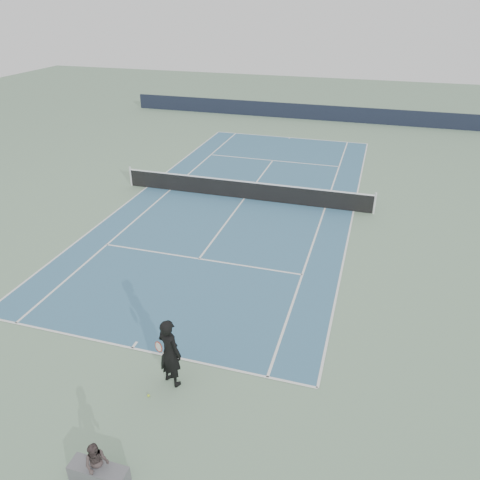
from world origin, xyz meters
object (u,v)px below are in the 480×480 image
(tennis_player, at_px, (170,352))
(tennis_ball, at_px, (148,395))
(spectator_bench, at_px, (98,469))
(tennis_net, at_px, (244,189))

(tennis_player, height_order, tennis_ball, tennis_player)
(tennis_ball, height_order, spectator_bench, spectator_bench)
(tennis_net, relative_size, tennis_player, 6.30)
(tennis_net, xyz_separation_m, spectator_bench, (1.38, -15.88, -0.13))
(tennis_player, relative_size, spectator_bench, 1.51)
(tennis_player, bearing_deg, tennis_ball, -119.47)
(tennis_net, relative_size, tennis_ball, 189.48)
(tennis_net, bearing_deg, tennis_ball, -84.45)
(tennis_ball, xyz_separation_m, spectator_bench, (0.07, -2.45, 0.34))
(spectator_bench, bearing_deg, tennis_ball, 91.72)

